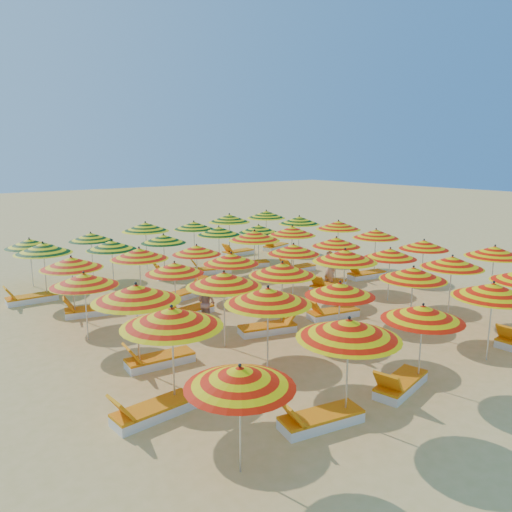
% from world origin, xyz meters
% --- Properties ---
extents(ground, '(120.00, 120.00, 0.00)m').
position_xyz_m(ground, '(0.00, 0.00, 0.00)').
color(ground, '#E9B667').
rests_on(ground, ground).
extents(umbrella_0, '(1.94, 1.94, 1.95)m').
position_xyz_m(umbrella_0, '(-6.42, -7.46, 1.72)').
color(umbrella_0, silver).
rests_on(umbrella_0, ground).
extents(umbrella_1, '(2.37, 2.37, 2.18)m').
position_xyz_m(umbrella_1, '(-3.76, -7.37, 1.92)').
color(umbrella_1, silver).
rests_on(umbrella_1, ground).
extents(umbrella_2, '(2.31, 2.31, 1.96)m').
position_xyz_m(umbrella_2, '(-1.25, -7.32, 1.73)').
color(umbrella_2, silver).
rests_on(umbrella_2, ground).
extents(umbrella_3, '(2.34, 2.34, 2.12)m').
position_xyz_m(umbrella_3, '(1.35, -7.57, 1.87)').
color(umbrella_3, silver).
rests_on(umbrella_3, ground).
extents(umbrella_6, '(2.19, 2.19, 2.25)m').
position_xyz_m(umbrella_6, '(-6.23, -4.81, 1.98)').
color(umbrella_6, silver).
rests_on(umbrella_6, ground).
extents(umbrella_7, '(2.38, 2.38, 2.21)m').
position_xyz_m(umbrella_7, '(-3.64, -4.72, 1.95)').
color(umbrella_7, silver).
rests_on(umbrella_7, ground).
extents(umbrella_8, '(2.21, 2.21, 1.97)m').
position_xyz_m(umbrella_8, '(-1.28, -4.82, 1.74)').
color(umbrella_8, silver).
rests_on(umbrella_8, ground).
extents(umbrella_9, '(2.35, 2.35, 2.07)m').
position_xyz_m(umbrella_9, '(1.46, -5.13, 1.82)').
color(umbrella_9, silver).
rests_on(umbrella_9, ground).
extents(umbrella_10, '(2.53, 2.53, 2.09)m').
position_xyz_m(umbrella_10, '(3.67, -5.02, 1.84)').
color(umbrella_10, silver).
rests_on(umbrella_10, ground).
extents(umbrella_11, '(2.34, 2.34, 2.13)m').
position_xyz_m(umbrella_11, '(6.29, -5.04, 1.88)').
color(umbrella_11, silver).
rests_on(umbrella_11, ground).
extents(umbrella_12, '(2.53, 2.53, 2.26)m').
position_xyz_m(umbrella_12, '(-6.06, -2.71, 1.99)').
color(umbrella_12, silver).
rests_on(umbrella_12, ground).
extents(umbrella_13, '(2.63, 2.63, 2.18)m').
position_xyz_m(umbrella_13, '(-3.53, -2.69, 1.92)').
color(umbrella_13, silver).
rests_on(umbrella_13, ground).
extents(umbrella_14, '(2.58, 2.58, 2.13)m').
position_xyz_m(umbrella_14, '(-1.37, -2.57, 1.87)').
color(umbrella_14, silver).
rests_on(umbrella_14, ground).
extents(umbrella_15, '(2.48, 2.48, 2.25)m').
position_xyz_m(umbrella_15, '(1.23, -2.68, 1.98)').
color(umbrella_15, silver).
rests_on(umbrella_15, ground).
extents(umbrella_16, '(2.41, 2.41, 1.99)m').
position_xyz_m(umbrella_16, '(3.64, -2.63, 1.75)').
color(umbrella_16, silver).
rests_on(umbrella_16, ground).
extents(umbrella_17, '(2.51, 2.51, 2.01)m').
position_xyz_m(umbrella_17, '(5.99, -2.40, 1.77)').
color(umbrella_17, silver).
rests_on(umbrella_17, ground).
extents(umbrella_18, '(2.40, 2.40, 2.02)m').
position_xyz_m(umbrella_18, '(-6.36, 0.13, 1.78)').
color(umbrella_18, silver).
rests_on(umbrella_18, ground).
extents(umbrella_19, '(2.04, 2.04, 1.95)m').
position_xyz_m(umbrella_19, '(-3.52, 0.12, 1.72)').
color(umbrella_19, silver).
rests_on(umbrella_19, ground).
extents(umbrella_20, '(2.39, 2.39, 2.01)m').
position_xyz_m(umbrella_20, '(-1.43, 0.01, 1.77)').
color(umbrella_20, silver).
rests_on(umbrella_20, ground).
extents(umbrella_21, '(2.02, 2.02, 2.05)m').
position_xyz_m(umbrella_21, '(1.27, -0.11, 1.80)').
color(umbrella_21, silver).
rests_on(umbrella_21, ground).
extents(umbrella_22, '(2.52, 2.52, 2.05)m').
position_xyz_m(umbrella_22, '(3.61, -0.03, 1.80)').
color(umbrella_22, silver).
rests_on(umbrella_22, ground).
extents(umbrella_23, '(2.39, 2.39, 2.11)m').
position_xyz_m(umbrella_23, '(6.22, 0.13, 1.86)').
color(umbrella_23, silver).
rests_on(umbrella_23, ground).
extents(umbrella_24, '(2.04, 2.04, 2.09)m').
position_xyz_m(umbrella_24, '(-6.02, 2.32, 1.84)').
color(umbrella_24, silver).
rests_on(umbrella_24, ground).
extents(umbrella_25, '(2.27, 2.27, 2.12)m').
position_xyz_m(umbrella_25, '(-3.74, 2.24, 1.87)').
color(umbrella_25, silver).
rests_on(umbrella_25, ground).
extents(umbrella_26, '(2.33, 2.33, 1.94)m').
position_xyz_m(umbrella_26, '(-1.38, 2.36, 1.71)').
color(umbrella_26, silver).
rests_on(umbrella_26, ground).
extents(umbrella_27, '(2.73, 2.73, 2.23)m').
position_xyz_m(umbrella_27, '(1.39, 2.42, 1.96)').
color(umbrella_27, silver).
rests_on(umbrella_27, ground).
extents(umbrella_28, '(2.19, 2.19, 2.20)m').
position_xyz_m(umbrella_28, '(3.55, 2.54, 1.94)').
color(umbrella_28, silver).
rests_on(umbrella_28, ground).
extents(umbrella_29, '(2.39, 2.39, 2.21)m').
position_xyz_m(umbrella_29, '(6.41, 2.51, 1.95)').
color(umbrella_29, silver).
rests_on(umbrella_29, ground).
extents(umbrella_30, '(2.36, 2.36, 2.16)m').
position_xyz_m(umbrella_30, '(-6.13, 5.13, 1.90)').
color(umbrella_30, silver).
rests_on(umbrella_30, ground).
extents(umbrella_31, '(2.21, 2.21, 2.04)m').
position_xyz_m(umbrella_31, '(-3.73, 4.75, 1.80)').
color(umbrella_31, silver).
rests_on(umbrella_31, ground).
extents(umbrella_32, '(2.39, 2.39, 1.99)m').
position_xyz_m(umbrella_32, '(-1.37, 5.06, 1.75)').
color(umbrella_32, silver).
rests_on(umbrella_32, ground).
extents(umbrella_33, '(2.15, 2.15, 2.10)m').
position_xyz_m(umbrella_33, '(1.33, 4.98, 1.85)').
color(umbrella_33, silver).
rests_on(umbrella_33, ground).
extents(umbrella_34, '(2.25, 2.25, 1.99)m').
position_xyz_m(umbrella_34, '(3.56, 4.94, 1.75)').
color(umbrella_34, silver).
rests_on(umbrella_34, ground).
extents(umbrella_35, '(2.32, 2.32, 2.21)m').
position_xyz_m(umbrella_35, '(6.14, 4.94, 1.94)').
color(umbrella_35, silver).
rests_on(umbrella_35, ground).
extents(umbrella_36, '(2.49, 2.49, 2.00)m').
position_xyz_m(umbrella_36, '(-6.09, 7.32, 1.76)').
color(umbrella_36, silver).
rests_on(umbrella_36, ground).
extents(umbrella_37, '(2.14, 2.14, 1.96)m').
position_xyz_m(umbrella_37, '(-3.55, 7.56, 1.73)').
color(umbrella_37, silver).
rests_on(umbrella_37, ground).
extents(umbrella_38, '(2.54, 2.54, 2.25)m').
position_xyz_m(umbrella_38, '(-1.13, 7.28, 1.98)').
color(umbrella_38, silver).
rests_on(umbrella_38, ground).
extents(umbrella_39, '(2.09, 2.09, 2.08)m').
position_xyz_m(umbrella_39, '(1.37, 7.23, 1.83)').
color(umbrella_39, silver).
rests_on(umbrella_39, ground).
extents(umbrella_40, '(2.15, 2.15, 2.26)m').
position_xyz_m(umbrella_40, '(3.56, 7.40, 1.99)').
color(umbrella_40, silver).
rests_on(umbrella_40, ground).
extents(umbrella_41, '(2.32, 2.32, 2.24)m').
position_xyz_m(umbrella_41, '(6.19, 7.67, 1.97)').
color(umbrella_41, silver).
rests_on(umbrella_41, ground).
extents(lounger_0, '(1.81, 0.90, 0.69)m').
position_xyz_m(lounger_0, '(-4.36, -7.23, 0.15)').
color(lounger_0, white).
rests_on(lounger_0, ground).
extents(lounger_1, '(1.82, 0.95, 0.69)m').
position_xyz_m(lounger_1, '(-1.85, -7.26, 0.15)').
color(lounger_1, white).
rests_on(lounger_1, ground).
extents(lounger_3, '(1.77, 0.71, 0.69)m').
position_xyz_m(lounger_3, '(-6.83, -4.95, 0.15)').
color(lounger_3, white).
rests_on(lounger_3, ground).
extents(lounger_4, '(1.78, 0.74, 0.69)m').
position_xyz_m(lounger_4, '(-0.78, -4.86, 0.15)').
color(lounger_4, white).
rests_on(lounger_4, ground).
extents(lounger_5, '(1.78, 0.74, 0.69)m').
position_xyz_m(lounger_5, '(-5.56, -2.71, 0.15)').
color(lounger_5, white).
rests_on(lounger_5, ground).
extents(lounger_6, '(1.83, 1.04, 0.69)m').
position_xyz_m(lounger_6, '(-1.87, -2.57, 0.15)').
color(lounger_6, white).
rests_on(lounger_6, ground).
extents(lounger_7, '(1.82, 0.94, 0.69)m').
position_xyz_m(lounger_7, '(0.63, -2.75, 0.15)').
color(lounger_7, white).
rests_on(lounger_7, ground).
extents(lounger_8, '(1.80, 0.82, 0.69)m').
position_xyz_m(lounger_8, '(-3.02, 0.23, 0.15)').
color(lounger_8, white).
rests_on(lounger_8, ground).
extents(lounger_9, '(1.80, 0.84, 0.69)m').
position_xyz_m(lounger_9, '(3.01, -0.20, 0.15)').
color(lounger_9, white).
rests_on(lounger_9, ground).
extents(lounger_10, '(1.80, 0.83, 0.69)m').
position_xyz_m(lounger_10, '(5.62, 0.08, 0.15)').
color(lounger_10, white).
rests_on(lounger_10, ground).
extents(lounger_11, '(1.82, 0.99, 0.69)m').
position_xyz_m(lounger_11, '(-5.51, 2.32, 0.15)').
color(lounger_11, white).
rests_on(lounger_11, ground).
extents(lounger_12, '(1.82, 0.97, 0.69)m').
position_xyz_m(lounger_12, '(-1.89, 2.22, 0.15)').
color(lounger_12, white).
rests_on(lounger_12, ground).
extents(lounger_13, '(1.74, 0.61, 0.69)m').
position_xyz_m(lounger_13, '(4.05, 2.73, 0.15)').
color(lounger_13, white).
rests_on(lounger_13, ground).
extents(lounger_14, '(1.76, 0.66, 0.69)m').
position_xyz_m(lounger_14, '(-6.73, 5.02, 0.15)').
color(lounger_14, white).
rests_on(lounger_14, ground).
extents(lounger_15, '(1.76, 0.68, 0.69)m').
position_xyz_m(lounger_15, '(-0.87, 5.25, 0.15)').
color(lounger_15, white).
rests_on(lounger_15, ground).
extents(lounger_16, '(1.83, 1.14, 0.69)m').
position_xyz_m(lounger_16, '(0.74, 4.85, 0.15)').
color(lounger_16, white).
rests_on(lounger_16, ground).
extents(lounger_17, '(1.82, 1.17, 0.69)m').
position_xyz_m(lounger_17, '(2.96, 4.86, 0.15)').
color(lounger_17, white).
rests_on(lounger_17, ground).
extents(lounger_18, '(1.76, 0.66, 0.69)m').
position_xyz_m(lounger_18, '(4.06, 7.41, 0.15)').
color(lounger_18, white).
rests_on(lounger_18, ground).
extents(lounger_19, '(1.82, 1.03, 0.69)m').
position_xyz_m(lounger_19, '(6.70, 7.46, 0.15)').
color(lounger_19, white).
rests_on(lounger_19, ground).
extents(beachgoer_b, '(0.61, 0.72, 1.31)m').
position_xyz_m(beachgoer_b, '(-2.85, -0.67, 0.65)').
color(beachgoer_b, '#B37560').
rests_on(beachgoer_b, ground).
extents(beachgoer_a, '(0.36, 0.55, 1.49)m').
position_xyz_m(beachgoer_a, '(3.23, -0.07, 0.74)').
color(beachgoer_a, tan).
rests_on(beachgoer_a, ground).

